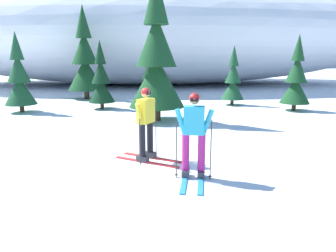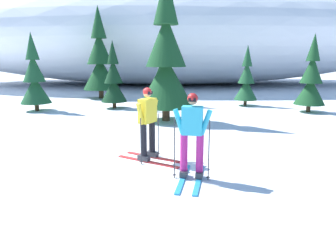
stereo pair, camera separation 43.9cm
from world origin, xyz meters
name	(u,v)px [view 1 (the left image)]	position (x,y,z in m)	size (l,w,h in m)	color
ground_plane	(104,167)	(0.00, 0.00, 0.00)	(120.00, 120.00, 0.00)	white
skier_cyan_jacket	(194,134)	(1.91, -0.73, 0.90)	(0.78, 1.62, 1.73)	#2893CC
skier_yellow_jacket	(146,123)	(0.95, 0.44, 0.91)	(1.67, 1.23, 1.72)	red
pine_tree_far_left	(19,79)	(-4.66, 7.44, 1.46)	(1.35, 1.35, 3.49)	#47301E
pine_tree_left	(85,60)	(-2.70, 11.99, 2.22)	(2.05, 2.05, 5.30)	#47301E
pine_tree_center_left	(101,81)	(-1.24, 8.24, 1.33)	(1.23, 1.23, 3.18)	#47301E
pine_tree_center	(151,77)	(1.10, 9.36, 1.44)	(1.33, 1.33, 3.44)	#47301E
pine_tree_center_right	(156,61)	(1.29, 5.21, 2.27)	(2.10, 2.10, 5.44)	#47301E
pine_tree_right	(233,80)	(5.23, 9.11, 1.25)	(1.15, 1.15, 2.99)	#47301E
pine_tree_far_right	(296,79)	(7.62, 7.23, 1.43)	(1.32, 1.32, 3.41)	#47301E
snow_ridge_background	(151,36)	(1.16, 22.51, 4.28)	(43.45, 19.40, 8.55)	white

